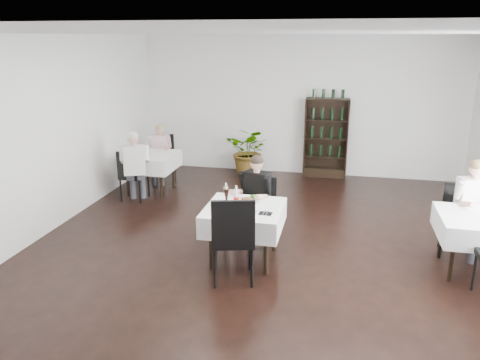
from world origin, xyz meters
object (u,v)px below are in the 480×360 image
Objects in this scene: potted_tree at (250,151)px; diner_main at (254,193)px; wine_shelf at (326,139)px; main_table at (244,217)px.

potted_tree is 0.80× the size of diner_main.
wine_shelf reaches higher than main_table.
wine_shelf is 1.64× the size of potted_tree.
potted_tree reaches higher than main_table.
diner_main is at bearing -77.75° from potted_tree.
main_table is 0.61m from diner_main.
potted_tree is (-0.74, 4.14, -0.09)m from main_table.
potted_tree is 3.64m from diner_main.
diner_main is (0.77, -3.54, 0.24)m from potted_tree.
diner_main is (-0.87, -3.72, -0.07)m from wine_shelf.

